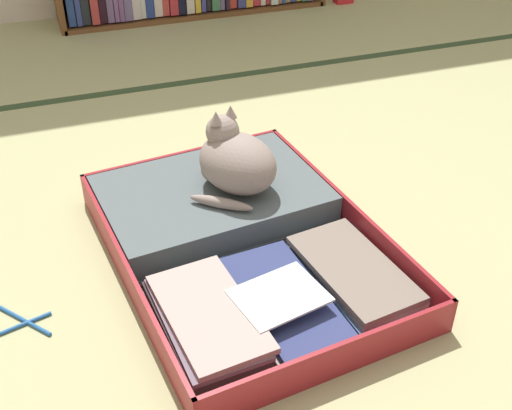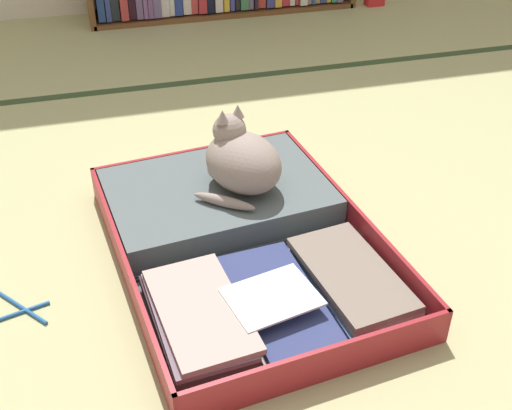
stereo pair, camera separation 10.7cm
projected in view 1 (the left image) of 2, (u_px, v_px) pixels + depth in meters
name	position (u px, v px, depth m)	size (l,w,h in m)	color
ground_plane	(276.00, 282.00, 1.80)	(10.00, 10.00, 0.00)	tan
tatami_border	(165.00, 85.00, 2.84)	(4.80, 0.05, 0.00)	#314629
open_suitcase	(234.00, 235.00, 1.89)	(0.79, 1.04, 0.10)	maroon
black_cat	(233.00, 161.00, 1.94)	(0.31, 0.32, 0.25)	gray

